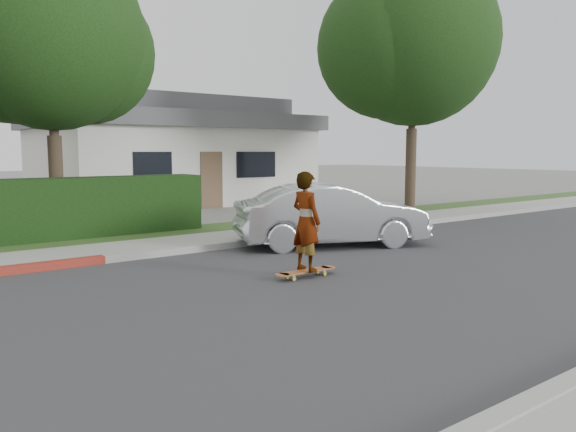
% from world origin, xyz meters
% --- Properties ---
extents(ground, '(120.00, 120.00, 0.00)m').
position_xyz_m(ground, '(0.00, 0.00, 0.00)').
color(ground, slate).
rests_on(ground, ground).
extents(road, '(60.00, 8.00, 0.01)m').
position_xyz_m(road, '(0.00, 0.00, 0.01)').
color(road, '#2D2D30').
rests_on(road, ground).
extents(curb_far, '(60.00, 0.20, 0.15)m').
position_xyz_m(curb_far, '(0.00, 4.10, 0.07)').
color(curb_far, '#9E9E99').
rests_on(curb_far, ground).
extents(sidewalk_far, '(60.00, 1.60, 0.12)m').
position_xyz_m(sidewalk_far, '(0.00, 5.00, 0.06)').
color(sidewalk_far, gray).
rests_on(sidewalk_far, ground).
extents(planting_strip, '(60.00, 1.60, 0.10)m').
position_xyz_m(planting_strip, '(0.00, 6.60, 0.05)').
color(planting_strip, '#2D4C1E').
rests_on(planting_strip, ground).
extents(tree_center, '(5.66, 4.84, 7.44)m').
position_xyz_m(tree_center, '(1.49, 9.19, 4.90)').
color(tree_center, '#33261C').
rests_on(tree_center, ground).
extents(tree_right, '(6.32, 5.60, 8.56)m').
position_xyz_m(tree_right, '(12.49, 6.69, 5.63)').
color(tree_right, '#33261C').
rests_on(tree_right, ground).
extents(house, '(10.60, 8.60, 4.30)m').
position_xyz_m(house, '(8.00, 16.00, 2.10)').
color(house, beige).
rests_on(house, ground).
extents(skateboard, '(1.23, 0.25, 0.11)m').
position_xyz_m(skateboard, '(3.30, 0.84, 0.11)').
color(skateboard, gold).
rests_on(skateboard, ground).
extents(skateboarder, '(0.43, 0.63, 1.66)m').
position_xyz_m(skateboarder, '(3.30, 0.84, 0.96)').
color(skateboarder, white).
rests_on(skateboarder, skateboard).
extents(car_silver, '(4.48, 3.04, 1.40)m').
position_xyz_m(car_silver, '(5.74, 2.96, 0.70)').
color(car_silver, '#B6B9BD').
rests_on(car_silver, ground).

